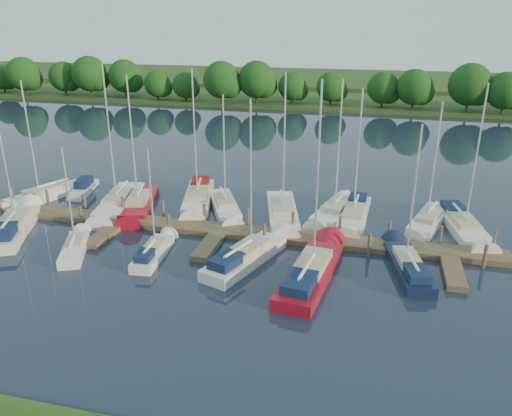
% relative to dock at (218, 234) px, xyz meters
% --- Properties ---
extents(ground, '(260.00, 260.00, 0.00)m').
position_rel_dock_xyz_m(ground, '(0.00, -7.31, -0.20)').
color(ground, '#192433').
rests_on(ground, ground).
extents(dock, '(40.00, 6.00, 0.40)m').
position_rel_dock_xyz_m(dock, '(0.00, 0.00, 0.00)').
color(dock, '#4D3C2B').
rests_on(dock, ground).
extents(mooring_pilings, '(38.24, 2.84, 2.00)m').
position_rel_dock_xyz_m(mooring_pilings, '(0.00, 1.13, 0.40)').
color(mooring_pilings, '#473D33').
rests_on(mooring_pilings, ground).
extents(far_shore, '(180.00, 30.00, 0.60)m').
position_rel_dock_xyz_m(far_shore, '(0.00, 67.69, 0.10)').
color(far_shore, '#254018').
rests_on(far_shore, ground).
extents(distant_hill, '(220.00, 40.00, 1.40)m').
position_rel_dock_xyz_m(distant_hill, '(0.00, 92.69, 0.50)').
color(distant_hill, '#395625').
rests_on(distant_hill, ground).
extents(treeline, '(145.08, 9.45, 8.28)m').
position_rel_dock_xyz_m(treeline, '(4.95, 54.85, 3.86)').
color(treeline, '#38281C').
rests_on(treeline, ground).
extents(sailboat_n_0, '(4.57, 8.26, 10.65)m').
position_rel_dock_xyz_m(sailboat_n_0, '(-17.42, 3.77, 0.07)').
color(sailboat_n_0, white).
rests_on(sailboat_n_0, ground).
extents(motorboat, '(2.19, 4.84, 1.54)m').
position_rel_dock_xyz_m(motorboat, '(-14.92, 6.37, 0.13)').
color(motorboat, white).
rests_on(motorboat, ground).
extents(sailboat_n_2, '(3.94, 9.73, 12.18)m').
position_rel_dock_xyz_m(sailboat_n_2, '(-10.01, 3.57, 0.08)').
color(sailboat_n_2, white).
rests_on(sailboat_n_2, ground).
extents(sailboat_n_3, '(4.14, 9.00, 11.39)m').
position_rel_dock_xyz_m(sailboat_n_3, '(-8.15, 3.70, 0.08)').
color(sailboat_n_3, maroon).
rests_on(sailboat_n_3, ground).
extents(sailboat_n_4, '(4.13, 9.32, 11.77)m').
position_rel_dock_xyz_m(sailboat_n_4, '(-3.86, 6.30, 0.13)').
color(sailboat_n_4, white).
rests_on(sailboat_n_4, ground).
extents(sailboat_n_5, '(4.62, 7.52, 9.98)m').
position_rel_dock_xyz_m(sailboat_n_5, '(-1.00, 4.93, 0.08)').
color(sailboat_n_5, white).
rests_on(sailboat_n_5, ground).
extents(sailboat_n_6, '(4.11, 9.36, 11.81)m').
position_rel_dock_xyz_m(sailboat_n_6, '(3.91, 4.56, 0.08)').
color(sailboat_n_6, white).
rests_on(sailboat_n_6, ground).
extents(sailboat_n_7, '(3.92, 8.89, 11.17)m').
position_rel_dock_xyz_m(sailboat_n_7, '(7.97, 6.26, 0.07)').
color(sailboat_n_7, white).
rests_on(sailboat_n_7, ground).
extents(sailboat_n_8, '(2.38, 8.44, 10.68)m').
position_rel_dock_xyz_m(sailboat_n_8, '(9.44, 5.63, 0.12)').
color(sailboat_n_8, white).
rests_on(sailboat_n_8, ground).
extents(sailboat_n_9, '(3.75, 7.73, 9.88)m').
position_rel_dock_xyz_m(sailboat_n_9, '(15.02, 5.67, 0.07)').
color(sailboat_n_9, white).
rests_on(sailboat_n_9, ground).
extents(sailboat_n_10, '(3.48, 9.07, 11.28)m').
position_rel_dock_xyz_m(sailboat_n_10, '(17.54, 5.41, 0.11)').
color(sailboat_n_10, white).
rests_on(sailboat_n_10, ground).
extents(sailboat_s_0, '(5.16, 9.00, 11.75)m').
position_rel_dock_xyz_m(sailboat_s_0, '(-15.01, -2.87, 0.14)').
color(sailboat_s_0, white).
rests_on(sailboat_s_0, ground).
extents(sailboat_s_1, '(3.27, 5.71, 7.58)m').
position_rel_dock_xyz_m(sailboat_s_1, '(-8.71, -4.80, 0.07)').
color(sailboat_s_1, white).
rests_on(sailboat_s_1, ground).
extents(sailboat_s_2, '(1.81, 5.93, 7.68)m').
position_rel_dock_xyz_m(sailboat_s_2, '(-3.15, -4.25, 0.11)').
color(sailboat_s_2, white).
rests_on(sailboat_s_2, ground).
extents(sailboat_s_3, '(4.31, 8.51, 10.98)m').
position_rel_dock_xyz_m(sailboat_s_3, '(3.10, -3.45, 0.14)').
color(sailboat_s_3, white).
rests_on(sailboat_s_3, ground).
extents(sailboat_s_4, '(3.31, 9.83, 12.36)m').
position_rel_dock_xyz_m(sailboat_s_4, '(7.48, -4.57, 0.14)').
color(sailboat_s_4, maroon).
rests_on(sailboat_s_4, ground).
extents(sailboat_s_5, '(3.09, 7.60, 9.62)m').
position_rel_dock_xyz_m(sailboat_s_5, '(13.24, -2.18, 0.12)').
color(sailboat_s_5, '#101937').
rests_on(sailboat_s_5, ground).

